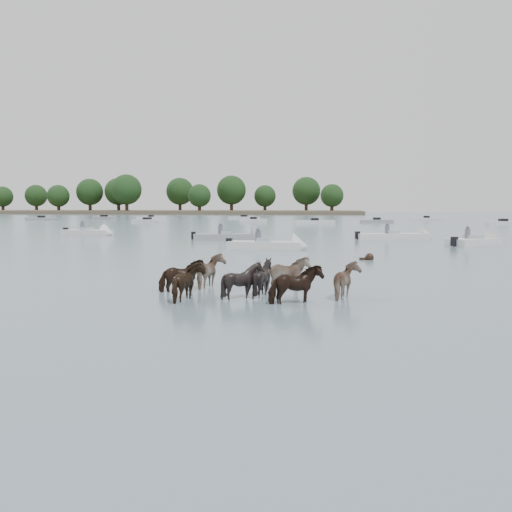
# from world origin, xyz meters

# --- Properties ---
(ground) EXTENTS (400.00, 400.00, 0.00)m
(ground) POSITION_xyz_m (0.00, 0.00, 0.00)
(ground) COLOR slate
(ground) RESTS_ON ground
(shoreline) EXTENTS (160.00, 30.00, 1.00)m
(shoreline) POSITION_xyz_m (-70.00, 150.00, 0.50)
(shoreline) COLOR #4C4233
(shoreline) RESTS_ON ground
(pony_herd) EXTENTS (6.57, 4.20, 1.26)m
(pony_herd) POSITION_xyz_m (-0.01, 1.31, 0.46)
(pony_herd) COLOR black
(pony_herd) RESTS_ON ground
(swimming_pony) EXTENTS (0.72, 0.44, 0.44)m
(swimming_pony) POSITION_xyz_m (4.11, 13.00, 0.10)
(swimming_pony) COLOR black
(swimming_pony) RESTS_ON ground
(motorboat_a) EXTENTS (5.68, 2.86, 1.92)m
(motorboat_a) POSITION_xyz_m (-5.29, 28.01, 0.23)
(motorboat_a) COLOR gray
(motorboat_a) RESTS_ON ground
(motorboat_b) EXTENTS (5.18, 1.93, 1.92)m
(motorboat_b) POSITION_xyz_m (-1.13, 19.00, 0.23)
(motorboat_b) COLOR silver
(motorboat_b) RESTS_ON ground
(motorboat_c) EXTENTS (6.28, 2.90, 1.92)m
(motorboat_c) POSITION_xyz_m (7.68, 30.35, 0.22)
(motorboat_c) COLOR silver
(motorboat_c) RESTS_ON ground
(motorboat_d) EXTENTS (4.43, 4.24, 1.92)m
(motorboat_d) POSITION_xyz_m (12.18, 24.66, 0.23)
(motorboat_d) COLOR silver
(motorboat_d) RESTS_ON ground
(motorboat_f) EXTENTS (5.31, 2.59, 1.92)m
(motorboat_f) POSITION_xyz_m (-19.04, 32.73, 0.23)
(motorboat_f) COLOR silver
(motorboat_f) RESTS_ON ground
(distant_flotilla) EXTENTS (103.28, 25.77, 0.93)m
(distant_flotilla) POSITION_xyz_m (-0.66, 75.30, 0.26)
(distant_flotilla) COLOR gray
(distant_flotilla) RESTS_ON ground
(treeline) EXTENTS (146.68, 23.69, 11.88)m
(treeline) POSITION_xyz_m (-70.95, 152.09, 6.45)
(treeline) COLOR #382619
(treeline) RESTS_ON ground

